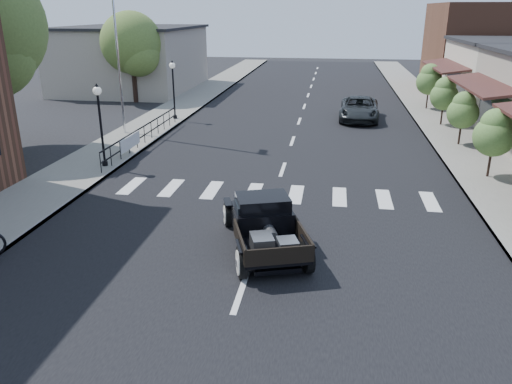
# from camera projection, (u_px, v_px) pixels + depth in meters

# --- Properties ---
(ground) EXTENTS (120.00, 120.00, 0.00)m
(ground) POSITION_uv_depth(u_px,v_px,m) (259.00, 240.00, 14.91)
(ground) COLOR black
(ground) RESTS_ON ground
(road) EXTENTS (14.00, 80.00, 0.02)m
(road) POSITION_uv_depth(u_px,v_px,m) (297.00, 128.00, 28.83)
(road) COLOR black
(road) RESTS_ON ground
(road_markings) EXTENTS (12.00, 60.00, 0.06)m
(road_markings) POSITION_uv_depth(u_px,v_px,m) (289.00, 151.00, 24.19)
(road_markings) COLOR silver
(road_markings) RESTS_ON ground
(sidewalk_left) EXTENTS (3.00, 80.00, 0.15)m
(sidewalk_left) POSITION_uv_depth(u_px,v_px,m) (156.00, 123.00, 30.02)
(sidewalk_left) COLOR gray
(sidewalk_left) RESTS_ON ground
(sidewalk_right) EXTENTS (3.00, 80.00, 0.15)m
(sidewalk_right) POSITION_uv_depth(u_px,v_px,m) (450.00, 133.00, 27.59)
(sidewalk_right) COLOR gray
(sidewalk_right) RESTS_ON ground
(low_building_left) EXTENTS (10.00, 12.00, 5.00)m
(low_building_left) POSITION_uv_depth(u_px,v_px,m) (132.00, 60.00, 42.18)
(low_building_left) COLOR #ACA390
(low_building_left) RESTS_ON ground
(far_building_right) EXTENTS (11.00, 10.00, 7.00)m
(far_building_right) POSITION_uv_depth(u_px,v_px,m) (501.00, 48.00, 41.20)
(far_building_right) COLOR brown
(far_building_right) RESTS_ON ground
(railing) EXTENTS (0.08, 10.00, 1.00)m
(railing) POSITION_uv_depth(u_px,v_px,m) (144.00, 133.00, 25.01)
(railing) COLOR black
(railing) RESTS_ON sidewalk_left
(banner) EXTENTS (0.04, 2.20, 0.60)m
(banner) POSITION_uv_depth(u_px,v_px,m) (131.00, 147.00, 23.21)
(banner) COLOR silver
(banner) RESTS_ON sidewalk_left
(lamp_post_b) EXTENTS (0.36, 0.36, 3.50)m
(lamp_post_b) POSITION_uv_depth(u_px,v_px,m) (101.00, 126.00, 20.91)
(lamp_post_b) COLOR black
(lamp_post_b) RESTS_ON sidewalk_left
(lamp_post_c) EXTENTS (0.36, 0.36, 3.50)m
(lamp_post_c) POSITION_uv_depth(u_px,v_px,m) (174.00, 90.00, 30.19)
(lamp_post_c) COLOR black
(lamp_post_c) RESTS_ON sidewalk_left
(flagpole) EXTENTS (0.12, 0.12, 11.80)m
(flagpole) POSITION_uv_depth(u_px,v_px,m) (115.00, 18.00, 25.28)
(flagpole) COLOR silver
(flagpole) RESTS_ON sidewalk_left
(big_tree_far) EXTENTS (4.39, 4.39, 6.45)m
(big_tree_far) POSITION_uv_depth(u_px,v_px,m) (133.00, 57.00, 36.00)
(big_tree_far) COLOR #4E662C
(big_tree_far) RESTS_ON ground
(small_tree_b) EXTENTS (1.59, 1.59, 2.64)m
(small_tree_b) POSITION_uv_depth(u_px,v_px,m) (493.00, 144.00, 19.67)
(small_tree_b) COLOR #4D7134
(small_tree_b) RESTS_ON sidewalk_right
(small_tree_c) EXTENTS (1.51, 1.51, 2.51)m
(small_tree_c) POSITION_uv_depth(u_px,v_px,m) (462.00, 119.00, 24.50)
(small_tree_c) COLOR #4D7134
(small_tree_c) RESTS_ON sidewalk_right
(small_tree_d) EXTENTS (1.58, 1.58, 2.64)m
(small_tree_d) POSITION_uv_depth(u_px,v_px,m) (443.00, 102.00, 28.76)
(small_tree_d) COLOR #4D7134
(small_tree_d) RESTS_ON sidewalk_right
(small_tree_e) EXTENTS (1.72, 1.72, 2.87)m
(small_tree_e) POSITION_uv_depth(u_px,v_px,m) (429.00, 87.00, 33.49)
(small_tree_e) COLOR #4D7134
(small_tree_e) RESTS_ON sidewalk_right
(hotrod_pickup) EXTENTS (3.43, 4.94, 1.56)m
(hotrod_pickup) POSITION_uv_depth(u_px,v_px,m) (264.00, 223.00, 14.13)
(hotrod_pickup) COLOR black
(hotrod_pickup) RESTS_ON ground
(second_car) EXTENTS (2.55, 5.12, 1.39)m
(second_car) POSITION_uv_depth(u_px,v_px,m) (359.00, 109.00, 30.87)
(second_car) COLOR black
(second_car) RESTS_ON ground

